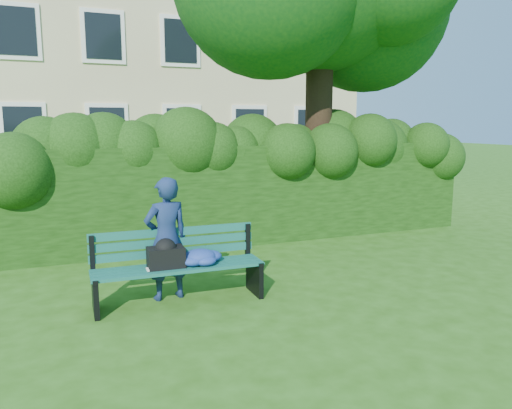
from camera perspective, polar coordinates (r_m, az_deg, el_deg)
name	(u,v)px	position (r m, az deg, el deg)	size (l,w,h in m)	color
ground	(271,274)	(7.40, 1.78, -7.98)	(80.00, 80.00, 0.00)	#285311
apartment_building	(124,23)	(20.98, -14.88, 19.46)	(16.00, 8.08, 12.00)	tan
hedge	(223,194)	(9.21, -3.78, 1.19)	(10.00, 1.00, 1.80)	black
park_bench	(181,262)	(6.25, -8.62, -6.51)	(2.09, 0.61, 0.89)	#0F4B48
man_reading	(166,239)	(6.32, -10.20, -3.87)	(0.56, 0.37, 1.55)	navy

